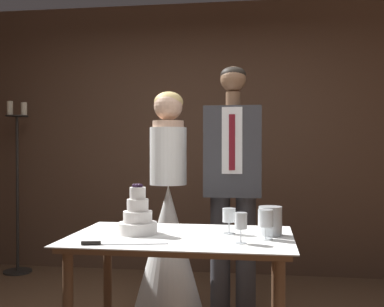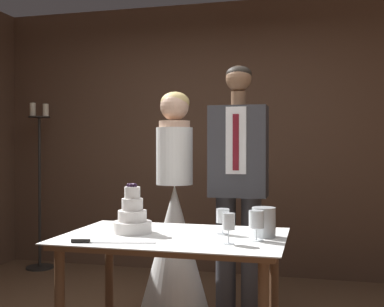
{
  "view_description": "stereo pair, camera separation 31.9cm",
  "coord_description": "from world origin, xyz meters",
  "px_view_note": "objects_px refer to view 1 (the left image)",
  "views": [
    {
      "loc": [
        0.61,
        -2.65,
        1.26
      ],
      "look_at": [
        0.14,
        0.51,
        1.22
      ],
      "focal_mm": 45.0,
      "sensor_mm": 36.0,
      "label": 1
    },
    {
      "loc": [
        0.92,
        -2.59,
        1.26
      ],
      "look_at": [
        0.14,
        0.51,
        1.22
      ],
      "focal_mm": 45.0,
      "sensor_mm": 36.0,
      "label": 2
    }
  ],
  "objects_px": {
    "groom": "(233,178)",
    "candle_stand": "(17,192)",
    "cake_knife": "(108,243)",
    "bride": "(168,230)",
    "wine_glass_near": "(229,217)",
    "wine_glass_middle": "(241,222)",
    "wine_glass_far": "(266,219)",
    "tiered_cake": "(138,218)",
    "cake_table": "(181,251)",
    "hurricane_candle": "(270,222)"
  },
  "relations": [
    {
      "from": "cake_knife",
      "to": "bride",
      "type": "height_order",
      "value": "bride"
    },
    {
      "from": "cake_knife",
      "to": "wine_glass_middle",
      "type": "bearing_deg",
      "value": -0.91
    },
    {
      "from": "wine_glass_middle",
      "to": "bride",
      "type": "relative_size",
      "value": 0.1
    },
    {
      "from": "tiered_cake",
      "to": "groom",
      "type": "bearing_deg",
      "value": 59.05
    },
    {
      "from": "hurricane_candle",
      "to": "tiered_cake",
      "type": "bearing_deg",
      "value": -175.17
    },
    {
      "from": "wine_glass_far",
      "to": "hurricane_candle",
      "type": "relative_size",
      "value": 0.99
    },
    {
      "from": "cake_knife",
      "to": "candle_stand",
      "type": "height_order",
      "value": "candle_stand"
    },
    {
      "from": "tiered_cake",
      "to": "groom",
      "type": "relative_size",
      "value": 0.16
    },
    {
      "from": "wine_glass_near",
      "to": "groom",
      "type": "relative_size",
      "value": 0.08
    },
    {
      "from": "wine_glass_middle",
      "to": "bride",
      "type": "xyz_separation_m",
      "value": [
        -0.6,
        1.04,
        -0.24
      ]
    },
    {
      "from": "cake_table",
      "to": "cake_knife",
      "type": "xyz_separation_m",
      "value": [
        -0.33,
        -0.32,
        0.1
      ]
    },
    {
      "from": "wine_glass_far",
      "to": "bride",
      "type": "bearing_deg",
      "value": 128.77
    },
    {
      "from": "wine_glass_near",
      "to": "wine_glass_middle",
      "type": "bearing_deg",
      "value": -73.32
    },
    {
      "from": "wine_glass_far",
      "to": "candle_stand",
      "type": "relative_size",
      "value": 0.1
    },
    {
      "from": "cake_table",
      "to": "wine_glass_near",
      "type": "height_order",
      "value": "wine_glass_near"
    },
    {
      "from": "cake_knife",
      "to": "wine_glass_middle",
      "type": "height_order",
      "value": "wine_glass_middle"
    },
    {
      "from": "cake_table",
      "to": "wine_glass_near",
      "type": "bearing_deg",
      "value": 19.45
    },
    {
      "from": "cake_knife",
      "to": "groom",
      "type": "height_order",
      "value": "groom"
    },
    {
      "from": "cake_knife",
      "to": "hurricane_candle",
      "type": "height_order",
      "value": "hurricane_candle"
    },
    {
      "from": "wine_glass_far",
      "to": "wine_glass_middle",
      "type": "bearing_deg",
      "value": -134.76
    },
    {
      "from": "groom",
      "to": "candle_stand",
      "type": "xyz_separation_m",
      "value": [
        -2.22,
        0.92,
        -0.22
      ]
    },
    {
      "from": "wine_glass_middle",
      "to": "bride",
      "type": "bearing_deg",
      "value": 119.93
    },
    {
      "from": "wine_glass_near",
      "to": "bride",
      "type": "xyz_separation_m",
      "value": [
        -0.52,
        0.77,
        -0.23
      ]
    },
    {
      "from": "cake_knife",
      "to": "wine_glass_near",
      "type": "relative_size",
      "value": 2.96
    },
    {
      "from": "candle_stand",
      "to": "groom",
      "type": "bearing_deg",
      "value": -22.41
    },
    {
      "from": "bride",
      "to": "groom",
      "type": "xyz_separation_m",
      "value": [
        0.49,
        -0.0,
        0.4
      ]
    },
    {
      "from": "wine_glass_far",
      "to": "groom",
      "type": "relative_size",
      "value": 0.09
    },
    {
      "from": "cake_knife",
      "to": "wine_glass_near",
      "type": "height_order",
      "value": "wine_glass_near"
    },
    {
      "from": "tiered_cake",
      "to": "wine_glass_far",
      "type": "height_order",
      "value": "tiered_cake"
    },
    {
      "from": "wine_glass_middle",
      "to": "bride",
      "type": "distance_m",
      "value": 1.22
    },
    {
      "from": "cake_knife",
      "to": "candle_stand",
      "type": "bearing_deg",
      "value": 115.44
    },
    {
      "from": "wine_glass_middle",
      "to": "hurricane_candle",
      "type": "xyz_separation_m",
      "value": [
        0.16,
        0.26,
        -0.03
      ]
    },
    {
      "from": "cake_table",
      "to": "tiered_cake",
      "type": "bearing_deg",
      "value": 176.86
    },
    {
      "from": "wine_glass_middle",
      "to": "wine_glass_far",
      "type": "xyz_separation_m",
      "value": [
        0.13,
        0.13,
        -0.0
      ]
    },
    {
      "from": "bride",
      "to": "candle_stand",
      "type": "xyz_separation_m",
      "value": [
        -1.73,
        0.91,
        0.18
      ]
    },
    {
      "from": "tiered_cake",
      "to": "cake_table",
      "type": "bearing_deg",
      "value": -3.14
    },
    {
      "from": "tiered_cake",
      "to": "wine_glass_far",
      "type": "xyz_separation_m",
      "value": [
        0.74,
        -0.06,
        0.02
      ]
    },
    {
      "from": "cake_knife",
      "to": "groom",
      "type": "relative_size",
      "value": 0.24
    },
    {
      "from": "tiered_cake",
      "to": "groom",
      "type": "xyz_separation_m",
      "value": [
        0.51,
        0.85,
        0.18
      ]
    },
    {
      "from": "wine_glass_far",
      "to": "candle_stand",
      "type": "bearing_deg",
      "value": 143.42
    },
    {
      "from": "cake_table",
      "to": "wine_glass_middle",
      "type": "relative_size",
      "value": 7.83
    },
    {
      "from": "tiered_cake",
      "to": "wine_glass_far",
      "type": "bearing_deg",
      "value": -4.52
    },
    {
      "from": "wine_glass_near",
      "to": "candle_stand",
      "type": "height_order",
      "value": "candle_stand"
    },
    {
      "from": "cake_table",
      "to": "hurricane_candle",
      "type": "bearing_deg",
      "value": 8.87
    },
    {
      "from": "wine_glass_far",
      "to": "hurricane_candle",
      "type": "distance_m",
      "value": 0.13
    },
    {
      "from": "wine_glass_middle",
      "to": "cake_knife",
      "type": "bearing_deg",
      "value": -168.3
    },
    {
      "from": "cake_table",
      "to": "wine_glass_near",
      "type": "distance_m",
      "value": 0.34
    },
    {
      "from": "groom",
      "to": "candle_stand",
      "type": "height_order",
      "value": "groom"
    },
    {
      "from": "groom",
      "to": "cake_table",
      "type": "bearing_deg",
      "value": -105.97
    },
    {
      "from": "groom",
      "to": "tiered_cake",
      "type": "bearing_deg",
      "value": -120.95
    }
  ]
}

